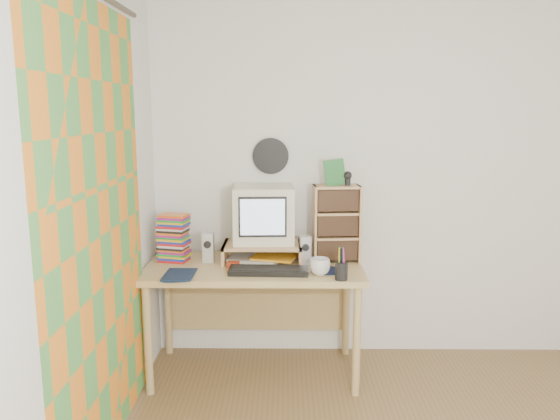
{
  "coord_description": "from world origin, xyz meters",
  "views": [
    {
      "loc": [
        -0.83,
        -2.04,
        1.75
      ],
      "look_at": [
        -0.86,
        1.33,
        1.12
      ],
      "focal_mm": 35.0,
      "sensor_mm": 36.0,
      "label": 1
    }
  ],
  "objects_px": {
    "crt_monitor": "(264,214)",
    "cd_rack": "(336,224)",
    "dvd_stack": "(174,242)",
    "mug": "(320,267)",
    "keyboard": "(269,271)",
    "diary": "(165,273)",
    "desk": "(255,282)"
  },
  "relations": [
    {
      "from": "crt_monitor",
      "to": "mug",
      "type": "bearing_deg",
      "value": -47.06
    },
    {
      "from": "cd_rack",
      "to": "diary",
      "type": "xyz_separation_m",
      "value": [
        -1.07,
        -0.37,
        -0.23
      ]
    },
    {
      "from": "cd_rack",
      "to": "diary",
      "type": "bearing_deg",
      "value": -165.44
    },
    {
      "from": "diary",
      "to": "crt_monitor",
      "type": "bearing_deg",
      "value": 35.55
    },
    {
      "from": "keyboard",
      "to": "desk",
      "type": "bearing_deg",
      "value": 114.58
    },
    {
      "from": "dvd_stack",
      "to": "diary",
      "type": "relative_size",
      "value": 1.18
    },
    {
      "from": "keyboard",
      "to": "cd_rack",
      "type": "bearing_deg",
      "value": 35.45
    },
    {
      "from": "dvd_stack",
      "to": "mug",
      "type": "distance_m",
      "value": 1.0
    },
    {
      "from": "crt_monitor",
      "to": "cd_rack",
      "type": "bearing_deg",
      "value": -6.91
    },
    {
      "from": "keyboard",
      "to": "mug",
      "type": "height_order",
      "value": "mug"
    },
    {
      "from": "keyboard",
      "to": "mug",
      "type": "distance_m",
      "value": 0.32
    },
    {
      "from": "keyboard",
      "to": "cd_rack",
      "type": "height_order",
      "value": "cd_rack"
    },
    {
      "from": "cd_rack",
      "to": "diary",
      "type": "height_order",
      "value": "cd_rack"
    },
    {
      "from": "dvd_stack",
      "to": "mug",
      "type": "xyz_separation_m",
      "value": [
        0.95,
        -0.3,
        -0.08
      ]
    },
    {
      "from": "mug",
      "to": "desk",
      "type": "bearing_deg",
      "value": 147.21
    },
    {
      "from": "desk",
      "to": "crt_monitor",
      "type": "bearing_deg",
      "value": 56.78
    },
    {
      "from": "keyboard",
      "to": "cd_rack",
      "type": "relative_size",
      "value": 0.96
    },
    {
      "from": "diary",
      "to": "keyboard",
      "type": "bearing_deg",
      "value": 7.79
    },
    {
      "from": "desk",
      "to": "dvd_stack",
      "type": "distance_m",
      "value": 0.6
    },
    {
      "from": "crt_monitor",
      "to": "dvd_stack",
      "type": "xyz_separation_m",
      "value": [
        -0.6,
        -0.06,
        -0.18
      ]
    },
    {
      "from": "crt_monitor",
      "to": "dvd_stack",
      "type": "relative_size",
      "value": 1.53
    },
    {
      "from": "keyboard",
      "to": "diary",
      "type": "height_order",
      "value": "diary"
    },
    {
      "from": "crt_monitor",
      "to": "desk",
      "type": "bearing_deg",
      "value": -125.58
    },
    {
      "from": "desk",
      "to": "dvd_stack",
      "type": "height_order",
      "value": "dvd_stack"
    },
    {
      "from": "desk",
      "to": "keyboard",
      "type": "bearing_deg",
      "value": -67.42
    },
    {
      "from": "crt_monitor",
      "to": "cd_rack",
      "type": "relative_size",
      "value": 0.78
    },
    {
      "from": "desk",
      "to": "cd_rack",
      "type": "relative_size",
      "value": 2.75
    },
    {
      "from": "dvd_stack",
      "to": "mug",
      "type": "bearing_deg",
      "value": -4.18
    },
    {
      "from": "dvd_stack",
      "to": "cd_rack",
      "type": "xyz_separation_m",
      "value": [
        1.08,
        0.02,
        0.12
      ]
    },
    {
      "from": "keyboard",
      "to": "diary",
      "type": "distance_m",
      "value": 0.63
    },
    {
      "from": "cd_rack",
      "to": "keyboard",
      "type": "bearing_deg",
      "value": -150.86
    },
    {
      "from": "cd_rack",
      "to": "diary",
      "type": "relative_size",
      "value": 2.32
    }
  ]
}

